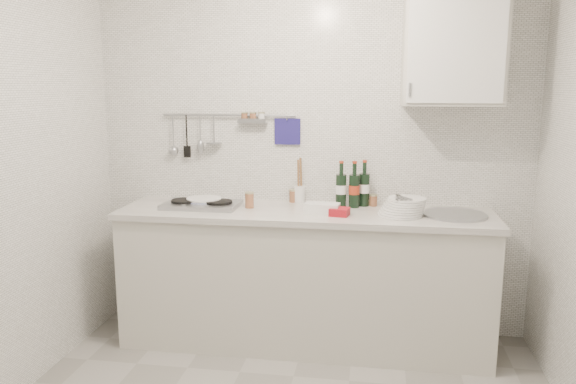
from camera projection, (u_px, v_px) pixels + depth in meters
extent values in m
cube|color=silver|center=(310.00, 155.00, 3.90)|extent=(3.00, 0.02, 2.50)
cube|color=beige|center=(304.00, 280.00, 3.76)|extent=(2.40, 0.60, 0.88)
cube|color=silver|center=(305.00, 213.00, 3.67)|extent=(2.44, 0.64, 0.04)
cube|color=black|center=(304.00, 333.00, 3.85)|extent=(2.34, 0.52, 0.10)
cube|color=#93969B|center=(202.00, 205.00, 3.78)|extent=(0.50, 0.32, 0.03)
cylinder|color=black|center=(184.00, 201.00, 3.79)|extent=(0.18, 0.18, 0.01)
cylinder|color=black|center=(219.00, 202.00, 3.75)|extent=(0.18, 0.18, 0.01)
cylinder|color=#93969B|center=(455.00, 215.00, 3.52)|extent=(0.40, 0.40, 0.02)
cylinder|color=#93969B|center=(454.00, 223.00, 3.53)|extent=(0.34, 0.34, 0.10)
cylinder|color=#93969B|center=(228.00, 115.00, 3.91)|extent=(0.95, 0.02, 0.02)
cube|color=navy|center=(287.00, 132.00, 3.88)|extent=(0.18, 0.02, 0.18)
cube|color=beige|center=(453.00, 48.00, 3.46)|extent=(0.60, 0.35, 0.70)
cube|color=white|center=(457.00, 46.00, 3.28)|extent=(0.56, 0.01, 0.66)
cylinder|color=#93969B|center=(410.00, 89.00, 3.36)|extent=(0.01, 0.01, 0.08)
cylinder|color=#44519C|center=(201.00, 204.00, 3.82)|extent=(0.26, 0.26, 0.01)
cylinder|color=#44519C|center=(202.00, 202.00, 3.82)|extent=(0.25, 0.25, 0.01)
cylinder|color=#44519C|center=(203.00, 201.00, 3.82)|extent=(0.24, 0.24, 0.01)
cylinder|color=#44519C|center=(204.00, 199.00, 3.82)|extent=(0.24, 0.24, 0.01)
cylinder|color=white|center=(400.00, 215.00, 3.52)|extent=(0.28, 0.28, 0.01)
cylinder|color=white|center=(401.00, 212.00, 3.52)|extent=(0.27, 0.27, 0.01)
cylinder|color=white|center=(402.00, 210.00, 3.52)|extent=(0.27, 0.27, 0.01)
cylinder|color=white|center=(403.00, 208.00, 3.52)|extent=(0.26, 0.26, 0.01)
cylinder|color=white|center=(404.00, 205.00, 3.52)|extent=(0.26, 0.26, 0.01)
cylinder|color=white|center=(405.00, 203.00, 3.52)|extent=(0.25, 0.25, 0.01)
cylinder|color=white|center=(406.00, 201.00, 3.52)|extent=(0.24, 0.24, 0.01)
cylinder|color=white|center=(407.00, 199.00, 3.52)|extent=(0.24, 0.24, 0.01)
cube|color=white|center=(322.00, 208.00, 3.58)|extent=(0.23, 0.13, 0.07)
cube|color=#B11321|center=(339.00, 212.00, 3.52)|extent=(0.13, 0.13, 0.05)
cylinder|color=white|center=(299.00, 194.00, 3.91)|extent=(0.08, 0.08, 0.12)
cylinder|color=brown|center=(301.00, 174.00, 3.88)|extent=(0.02, 0.06, 0.23)
cylinder|color=brown|center=(298.00, 175.00, 3.90)|extent=(0.02, 0.04, 0.21)
cylinder|color=brown|center=(293.00, 196.00, 3.92)|extent=(0.05, 0.05, 0.08)
cylinder|color=tan|center=(293.00, 190.00, 3.91)|extent=(0.06, 0.06, 0.01)
cylinder|color=brown|center=(373.00, 201.00, 3.80)|extent=(0.05, 0.05, 0.07)
cylinder|color=tan|center=(373.00, 195.00, 3.79)|extent=(0.06, 0.06, 0.01)
cylinder|color=brown|center=(397.00, 205.00, 3.68)|extent=(0.06, 0.06, 0.07)
cylinder|color=tan|center=(397.00, 199.00, 3.67)|extent=(0.07, 0.07, 0.01)
cylinder|color=brown|center=(249.00, 201.00, 3.74)|extent=(0.06, 0.06, 0.10)
cylinder|color=tan|center=(249.00, 193.00, 3.73)|extent=(0.06, 0.06, 0.01)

